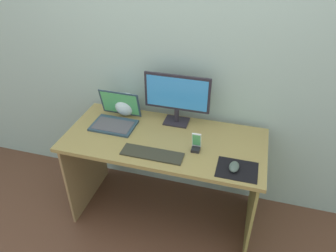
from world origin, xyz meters
name	(u,v)px	position (x,y,z in m)	size (l,w,h in m)	color
ground_plane	(165,212)	(0.00, 0.00, 0.00)	(8.00, 8.00, 0.00)	brown
wall_back	(179,50)	(0.00, 0.39, 1.25)	(6.00, 0.04, 2.50)	#95B3A9
desk	(164,156)	(0.00, 0.00, 0.59)	(1.40, 0.64, 0.75)	olive
monitor	(177,97)	(0.03, 0.23, 0.96)	(0.48, 0.14, 0.38)	#232028
laptop	(116,118)	(-0.40, 0.09, 0.79)	(0.32, 0.28, 0.23)	#273D4C
fishbowl	(126,104)	(-0.38, 0.24, 0.83)	(0.18, 0.18, 0.18)	silver
keyboard_external	(152,154)	(-0.03, -0.19, 0.75)	(0.41, 0.12, 0.01)	#2B2C20
mousepad	(237,170)	(0.52, -0.19, 0.75)	(0.25, 0.20, 0.00)	black
mouse	(234,167)	(0.50, -0.19, 0.77)	(0.06, 0.10, 0.04)	#405149
phone_in_dock	(196,144)	(0.24, -0.07, 0.79)	(0.06, 0.06, 0.14)	black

